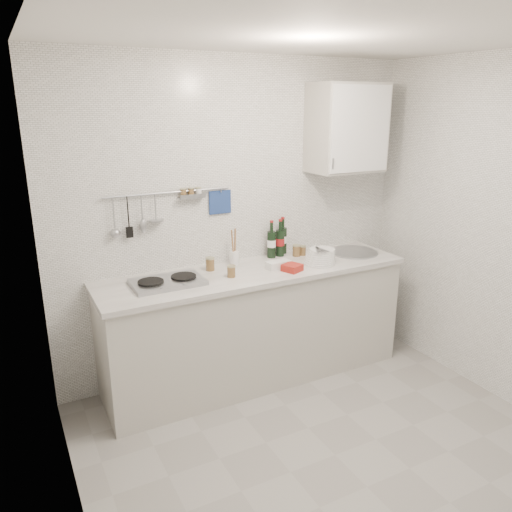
{
  "coord_description": "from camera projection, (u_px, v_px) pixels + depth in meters",
  "views": [
    {
      "loc": [
        -1.68,
        -2.12,
        2.15
      ],
      "look_at": [
        -0.1,
        0.9,
        1.1
      ],
      "focal_mm": 35.0,
      "sensor_mm": 36.0,
      "label": 1
    }
  ],
  "objects": [
    {
      "name": "strawberry_punnet",
      "position": [
        292.0,
        268.0,
        3.79
      ],
      "size": [
        0.17,
        0.17,
        0.05
      ],
      "primitive_type": "cube",
      "rotation": [
        0.0,
        0.0,
        0.4
      ],
      "color": "#B42E14",
      "rests_on": "counter"
    },
    {
      "name": "jar_a",
      "position": [
        210.0,
        264.0,
        3.8
      ],
      "size": [
        0.07,
        0.07,
        0.1
      ],
      "rotation": [
        0.0,
        0.0,
        0.33
      ],
      "color": "brown",
      "rests_on": "counter"
    },
    {
      "name": "floor",
      "position": [
        335.0,
        455.0,
        3.17
      ],
      "size": [
        3.0,
        3.0,
        0.0
      ],
      "primitive_type": "plane",
      "color": "gray",
      "rests_on": "ground"
    },
    {
      "name": "counter",
      "position": [
        256.0,
        327.0,
        3.98
      ],
      "size": [
        2.44,
        0.64,
        0.96
      ],
      "color": "#B1ADA3",
      "rests_on": "floor"
    },
    {
      "name": "back_wall",
      "position": [
        238.0,
        220.0,
        3.99
      ],
      "size": [
        3.0,
        0.02,
        2.5
      ],
      "primitive_type": "cube",
      "color": "silver",
      "rests_on": "floor"
    },
    {
      "name": "utensil_crock",
      "position": [
        234.0,
        256.0,
        3.93
      ],
      "size": [
        0.07,
        0.07,
        0.3
      ],
      "rotation": [
        0.0,
        0.0,
        -0.31
      ],
      "color": "white",
      "rests_on": "counter"
    },
    {
      "name": "wall_cabinet",
      "position": [
        347.0,
        128.0,
        4.03
      ],
      "size": [
        0.6,
        0.38,
        0.7
      ],
      "color": "#B1ADA3",
      "rests_on": "back_wall"
    },
    {
      "name": "jar_d",
      "position": [
        231.0,
        271.0,
        3.65
      ],
      "size": [
        0.06,
        0.06,
        0.09
      ],
      "rotation": [
        0.0,
        0.0,
        -0.27
      ],
      "color": "brown",
      "rests_on": "counter"
    },
    {
      "name": "ceiling",
      "position": [
        359.0,
        27.0,
        2.44
      ],
      "size": [
        3.0,
        3.0,
        0.0
      ],
      "primitive_type": "plane",
      "rotation": [
        3.14,
        0.0,
        0.0
      ],
      "color": "silver",
      "rests_on": "back_wall"
    },
    {
      "name": "jar_c",
      "position": [
        303.0,
        250.0,
        4.18
      ],
      "size": [
        0.06,
        0.06,
        0.08
      ],
      "rotation": [
        0.0,
        0.0,
        0.37
      ],
      "color": "brown",
      "rests_on": "counter"
    },
    {
      "name": "wine_bottles",
      "position": [
        278.0,
        237.0,
        4.14
      ],
      "size": [
        0.22,
        0.14,
        0.31
      ],
      "rotation": [
        0.0,
        0.0,
        0.43
      ],
      "color": "black",
      "rests_on": "counter"
    },
    {
      "name": "wall_rail",
      "position": [
        166.0,
        206.0,
        3.65
      ],
      "size": [
        0.98,
        0.09,
        0.34
      ],
      "color": "#93969B",
      "rests_on": "back_wall"
    },
    {
      "name": "wall_left",
      "position": [
        64.0,
        321.0,
        2.14
      ],
      "size": [
        0.02,
        2.8,
        2.5
      ],
      "primitive_type": "cube",
      "color": "silver",
      "rests_on": "floor"
    },
    {
      "name": "jar_b",
      "position": [
        297.0,
        250.0,
        4.15
      ],
      "size": [
        0.07,
        0.07,
        0.1
      ],
      "rotation": [
        0.0,
        0.0,
        0.42
      ],
      "color": "brown",
      "rests_on": "counter"
    },
    {
      "name": "butter_dish",
      "position": [
        278.0,
        264.0,
        3.86
      ],
      "size": [
        0.19,
        0.11,
        0.06
      ],
      "primitive_type": "cube",
      "rotation": [
        0.0,
        0.0,
        0.07
      ],
      "color": "white",
      "rests_on": "counter"
    },
    {
      "name": "plate_stack_hob",
      "position": [
        171.0,
        282.0,
        3.52
      ],
      "size": [
        0.28,
        0.28,
        0.03
      ],
      "rotation": [
        0.0,
        0.0,
        -0.21
      ],
      "color": "#476AA3",
      "rests_on": "counter"
    },
    {
      "name": "plate_stack_sink",
      "position": [
        320.0,
        257.0,
        3.97
      ],
      "size": [
        0.27,
        0.26,
        0.12
      ],
      "rotation": [
        0.0,
        0.0,
        -0.21
      ],
      "color": "white",
      "rests_on": "counter"
    }
  ]
}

